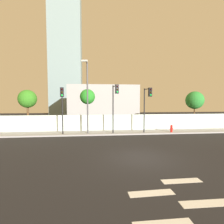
{
  "coord_description": "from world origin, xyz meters",
  "views": [
    {
      "loc": [
        -2.94,
        -10.38,
        3.63
      ],
      "look_at": [
        -1.17,
        6.5,
        2.47
      ],
      "focal_mm": 27.51,
      "sensor_mm": 36.0,
      "label": 1
    }
  ],
  "objects_px": {
    "roadside_tree_midright": "(195,100)",
    "fire_hydrant": "(171,128)",
    "traffic_light_left": "(115,99)",
    "traffic_light_right": "(147,100)",
    "roadside_tree_midleft": "(87,97)",
    "street_lamp_curbside": "(87,93)",
    "roadside_tree_leftmost": "(27,99)",
    "traffic_light_center": "(62,101)"
  },
  "relations": [
    {
      "from": "street_lamp_curbside",
      "to": "roadside_tree_midleft",
      "type": "relative_size",
      "value": 1.48
    },
    {
      "from": "traffic_light_right",
      "to": "roadside_tree_midleft",
      "type": "bearing_deg",
      "value": 150.97
    },
    {
      "from": "street_lamp_curbside",
      "to": "traffic_light_center",
      "type": "bearing_deg",
      "value": -162.67
    },
    {
      "from": "street_lamp_curbside",
      "to": "fire_hydrant",
      "type": "distance_m",
      "value": 9.89
    },
    {
      "from": "street_lamp_curbside",
      "to": "fire_hydrant",
      "type": "height_order",
      "value": "street_lamp_curbside"
    },
    {
      "from": "traffic_light_right",
      "to": "fire_hydrant",
      "type": "relative_size",
      "value": 5.86
    },
    {
      "from": "roadside_tree_leftmost",
      "to": "traffic_light_left",
      "type": "bearing_deg",
      "value": -19.72
    },
    {
      "from": "traffic_light_left",
      "to": "roadside_tree_midright",
      "type": "bearing_deg",
      "value": 18.09
    },
    {
      "from": "traffic_light_left",
      "to": "roadside_tree_leftmost",
      "type": "relative_size",
      "value": 1.04
    },
    {
      "from": "traffic_light_center",
      "to": "traffic_light_right",
      "type": "bearing_deg",
      "value": 0.86
    },
    {
      "from": "fire_hydrant",
      "to": "roadside_tree_leftmost",
      "type": "relative_size",
      "value": 0.17
    },
    {
      "from": "traffic_light_left",
      "to": "traffic_light_center",
      "type": "relative_size",
      "value": 1.07
    },
    {
      "from": "traffic_light_right",
      "to": "roadside_tree_midleft",
      "type": "distance_m",
      "value": 7.19
    },
    {
      "from": "traffic_light_left",
      "to": "roadside_tree_leftmost",
      "type": "bearing_deg",
      "value": 160.28
    },
    {
      "from": "traffic_light_left",
      "to": "roadside_tree_leftmost",
      "type": "height_order",
      "value": "traffic_light_left"
    },
    {
      "from": "traffic_light_left",
      "to": "fire_hydrant",
      "type": "xyz_separation_m",
      "value": [
        6.29,
        0.52,
        -3.22
      ]
    },
    {
      "from": "traffic_light_left",
      "to": "traffic_light_right",
      "type": "distance_m",
      "value": 3.38
    },
    {
      "from": "fire_hydrant",
      "to": "roadside_tree_midleft",
      "type": "distance_m",
      "value": 10.26
    },
    {
      "from": "traffic_light_right",
      "to": "street_lamp_curbside",
      "type": "height_order",
      "value": "street_lamp_curbside"
    },
    {
      "from": "roadside_tree_leftmost",
      "to": "roadside_tree_midright",
      "type": "bearing_deg",
      "value": -0.0
    },
    {
      "from": "traffic_light_left",
      "to": "street_lamp_curbside",
      "type": "xyz_separation_m",
      "value": [
        -2.82,
        0.65,
        0.62
      ]
    },
    {
      "from": "street_lamp_curbside",
      "to": "traffic_light_left",
      "type": "bearing_deg",
      "value": -12.89
    },
    {
      "from": "traffic_light_left",
      "to": "roadside_tree_midleft",
      "type": "height_order",
      "value": "traffic_light_left"
    },
    {
      "from": "traffic_light_right",
      "to": "roadside_tree_leftmost",
      "type": "height_order",
      "value": "traffic_light_right"
    },
    {
      "from": "traffic_light_center",
      "to": "fire_hydrant",
      "type": "relative_size",
      "value": 5.79
    },
    {
      "from": "traffic_light_center",
      "to": "roadside_tree_leftmost",
      "type": "bearing_deg",
      "value": 141.68
    },
    {
      "from": "fire_hydrant",
      "to": "roadside_tree_midright",
      "type": "relative_size",
      "value": 0.17
    },
    {
      "from": "street_lamp_curbside",
      "to": "fire_hydrant",
      "type": "relative_size",
      "value": 9.1
    },
    {
      "from": "traffic_light_right",
      "to": "roadside_tree_midleft",
      "type": "height_order",
      "value": "roadside_tree_midleft"
    },
    {
      "from": "fire_hydrant",
      "to": "roadside_tree_leftmost",
      "type": "distance_m",
      "value": 16.67
    },
    {
      "from": "roadside_tree_midright",
      "to": "fire_hydrant",
      "type": "bearing_deg",
      "value": -146.09
    },
    {
      "from": "traffic_light_left",
      "to": "roadside_tree_midright",
      "type": "height_order",
      "value": "traffic_light_left"
    },
    {
      "from": "traffic_light_left",
      "to": "street_lamp_curbside",
      "type": "height_order",
      "value": "street_lamp_curbside"
    },
    {
      "from": "street_lamp_curbside",
      "to": "roadside_tree_midleft",
      "type": "xyz_separation_m",
      "value": [
        -0.08,
        2.86,
        -0.41
      ]
    },
    {
      "from": "traffic_light_left",
      "to": "roadside_tree_midleft",
      "type": "relative_size",
      "value": 1.01
    },
    {
      "from": "roadside_tree_midright",
      "to": "traffic_light_right",
      "type": "bearing_deg",
      "value": -154.68
    },
    {
      "from": "street_lamp_curbside",
      "to": "roadside_tree_midright",
      "type": "distance_m",
      "value": 13.89
    },
    {
      "from": "traffic_light_right",
      "to": "street_lamp_curbside",
      "type": "distance_m",
      "value": 6.29
    },
    {
      "from": "street_lamp_curbside",
      "to": "roadside_tree_midright",
      "type": "bearing_deg",
      "value": 11.92
    },
    {
      "from": "roadside_tree_leftmost",
      "to": "roadside_tree_midright",
      "type": "relative_size",
      "value": 1.01
    },
    {
      "from": "traffic_light_right",
      "to": "roadside_tree_midright",
      "type": "bearing_deg",
      "value": 25.32
    },
    {
      "from": "traffic_light_center",
      "to": "fire_hydrant",
      "type": "xyz_separation_m",
      "value": [
        11.51,
        0.62,
        -3.0
      ]
    }
  ]
}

